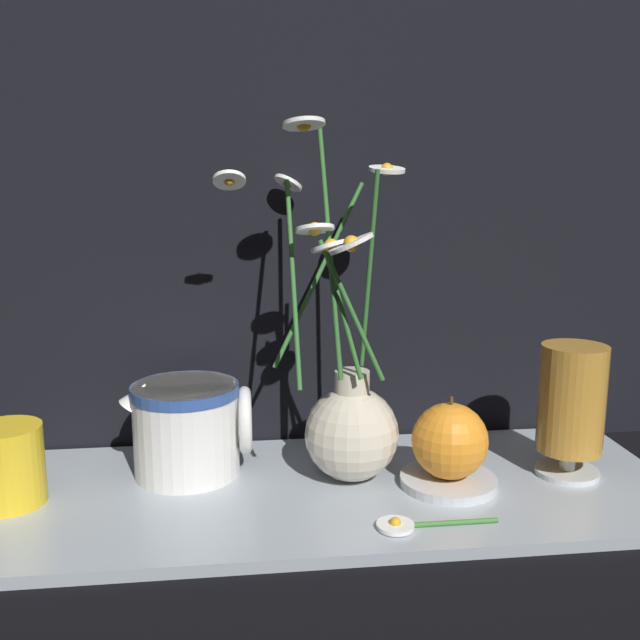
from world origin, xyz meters
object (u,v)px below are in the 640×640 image
at_px(vase_with_flowers, 350,417).
at_px(ceramic_pitcher, 188,424).
at_px(orange_fruit, 450,441).
at_px(yellow_mug, 6,464).
at_px(tea_glass, 573,404).

height_order(vase_with_flowers, ceramic_pitcher, vase_with_flowers).
bearing_deg(vase_with_flowers, orange_fruit, -16.98).
bearing_deg(ceramic_pitcher, yellow_mug, -164.67).
relative_size(vase_with_flowers, ceramic_pitcher, 2.69).
bearing_deg(yellow_mug, tea_glass, -0.76).
relative_size(yellow_mug, tea_glass, 0.56).
bearing_deg(ceramic_pitcher, tea_glass, -7.79).
xyz_separation_m(vase_with_flowers, orange_fruit, (0.10, -0.03, -0.02)).
height_order(vase_with_flowers, yellow_mug, vase_with_flowers).
bearing_deg(vase_with_flowers, tea_glass, -5.08).
distance_m(vase_with_flowers, ceramic_pitcher, 0.18).
xyz_separation_m(vase_with_flowers, ceramic_pitcher, (-0.17, 0.04, -0.01)).
height_order(ceramic_pitcher, tea_glass, tea_glass).
distance_m(yellow_mug, orange_fruit, 0.46).
bearing_deg(orange_fruit, ceramic_pitcher, 166.45).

